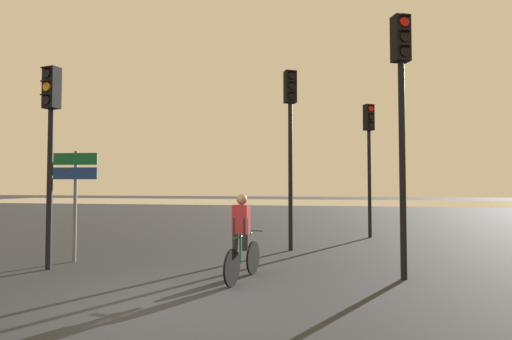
% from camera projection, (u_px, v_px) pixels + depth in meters
% --- Properties ---
extents(ground_plane, '(120.00, 120.00, 0.00)m').
position_uv_depth(ground_plane, '(159.00, 309.00, 5.76)').
color(ground_plane, black).
extents(water_strip, '(80.00, 16.00, 0.01)m').
position_uv_depth(water_strip, '(307.00, 202.00, 43.11)').
color(water_strip, '#9E937F').
rests_on(water_strip, ground).
extents(traffic_light_near_right, '(0.39, 0.41, 5.09)m').
position_uv_depth(traffic_light_near_right, '(402.00, 97.00, 7.71)').
color(traffic_light_near_right, black).
rests_on(traffic_light_near_right, ground).
extents(traffic_light_near_left, '(0.36, 0.38, 4.34)m').
position_uv_depth(traffic_light_near_left, '(51.00, 128.00, 8.58)').
color(traffic_light_near_left, black).
rests_on(traffic_light_near_left, ground).
extents(traffic_light_center, '(0.39, 0.41, 4.99)m').
position_uv_depth(traffic_light_center, '(290.00, 126.00, 11.09)').
color(traffic_light_center, black).
rests_on(traffic_light_center, ground).
extents(traffic_light_far_right, '(0.40, 0.42, 4.60)m').
position_uv_depth(traffic_light_far_right, '(369.00, 145.00, 13.80)').
color(traffic_light_far_right, black).
rests_on(traffic_light_far_right, ground).
extents(direction_sign_post, '(1.10, 0.17, 2.60)m').
position_uv_depth(direction_sign_post, '(75.00, 185.00, 9.38)').
color(direction_sign_post, slate).
rests_on(direction_sign_post, ground).
extents(cyclist, '(0.49, 1.69, 1.62)m').
position_uv_depth(cyclist, '(242.00, 237.00, 7.50)').
color(cyclist, black).
rests_on(cyclist, ground).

